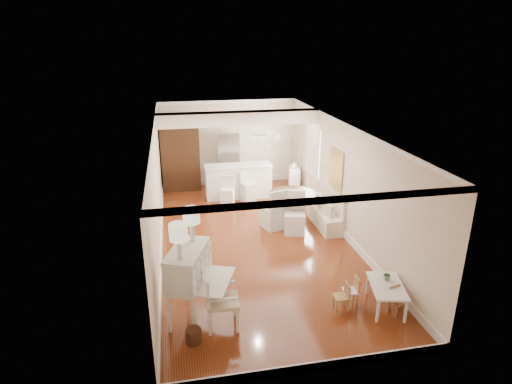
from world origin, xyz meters
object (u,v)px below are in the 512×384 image
object	(u,v)px
slip_chair_near	(295,213)
fridge	(239,160)
dining_table	(292,209)
bar_stool_right	(248,187)
wicker_basket	(194,336)
bar_stool_left	(227,193)
secretary_bureau	(189,284)
kids_chair_b	(351,290)
breakfast_counter	(238,181)
pantry_cabinet	(180,155)
kids_table	(386,296)
kids_chair_c	(397,301)
sideboard	(294,178)
kids_chair_a	(341,296)
slip_chair_far	(274,208)
gustavian_armchair	(223,300)

from	to	relation	value
slip_chair_near	fridge	xyz separation A→B (m)	(-0.79, 3.91, 0.36)
dining_table	bar_stool_right	world-z (taller)	bar_stool_right
wicker_basket	slip_chair_near	distance (m)	4.66
dining_table	bar_stool_left	bearing A→B (deg)	136.22
secretary_bureau	kids_chair_b	world-z (taller)	secretary_bureau
secretary_bureau	breakfast_counter	distance (m)	6.13
bar_stool_right	pantry_cabinet	world-z (taller)	pantry_cabinet
kids_table	breakfast_counter	bearing A→B (deg)	105.39
kids_chair_c	breakfast_counter	size ratio (longest dim) A/B	0.26
kids_chair_c	dining_table	world-z (taller)	dining_table
fridge	sideboard	world-z (taller)	fridge
kids_chair_a	sideboard	world-z (taller)	sideboard
slip_chair_far	bar_stool_left	size ratio (longest dim) A/B	1.16
gustavian_armchair	sideboard	xyz separation A→B (m)	(3.16, 6.57, -0.15)
sideboard	secretary_bureau	bearing A→B (deg)	-106.89
fridge	gustavian_armchair	bearing A→B (deg)	-101.35
pantry_cabinet	fridge	bearing A→B (deg)	-0.90
gustavian_armchair	kids_chair_b	size ratio (longest dim) A/B	1.85
dining_table	sideboard	distance (m)	2.79
secretary_bureau	sideboard	xyz separation A→B (m)	(3.70, 6.20, -0.31)
kids_chair_c	slip_chair_near	distance (m)	3.75
fridge	secretary_bureau	bearing A→B (deg)	-106.14
secretary_bureau	fridge	distance (m)	7.20
kids_chair_b	sideboard	world-z (taller)	sideboard
bar_stool_right	sideboard	world-z (taller)	bar_stool_right
kids_chair_a	breakfast_counter	bearing A→B (deg)	-168.62
kids_table	kids_chair_c	distance (m)	0.23
fridge	sideboard	size ratio (longest dim) A/B	2.35
pantry_cabinet	wicker_basket	bearing A→B (deg)	-90.64
kids_chair_c	slip_chair_far	xyz separation A→B (m)	(-1.31, 4.05, 0.28)
wicker_basket	bar_stool_left	world-z (taller)	bar_stool_left
kids_chair_c	fridge	world-z (taller)	fridge
breakfast_counter	sideboard	distance (m)	1.94
fridge	bar_stool_right	bearing A→B (deg)	-89.31
gustavian_armchair	kids_chair_b	distance (m)	2.43
breakfast_counter	fridge	bearing A→B (deg)	79.22
pantry_cabinet	sideboard	distance (m)	3.76
breakfast_counter	secretary_bureau	bearing A→B (deg)	-107.07
pantry_cabinet	fridge	size ratio (longest dim) A/B	1.28
kids_table	kids_chair_c	bearing A→B (deg)	-58.57
bar_stool_right	kids_table	bearing A→B (deg)	-97.96
kids_chair_a	bar_stool_left	xyz separation A→B (m)	(-1.37, 5.33, 0.20)
dining_table	fridge	bearing A→B (deg)	104.60
kids_chair_c	sideboard	size ratio (longest dim) A/B	0.68
secretary_bureau	sideboard	bearing A→B (deg)	79.90
dining_table	breakfast_counter	xyz separation A→B (m)	(-1.08, 2.32, 0.08)
wicker_basket	slip_chair_far	world-z (taller)	slip_chair_far
dining_table	sideboard	bearing A→B (deg)	72.84
bar_stool_left	sideboard	bearing A→B (deg)	45.11
bar_stool_right	dining_table	bearing A→B (deg)	-87.81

